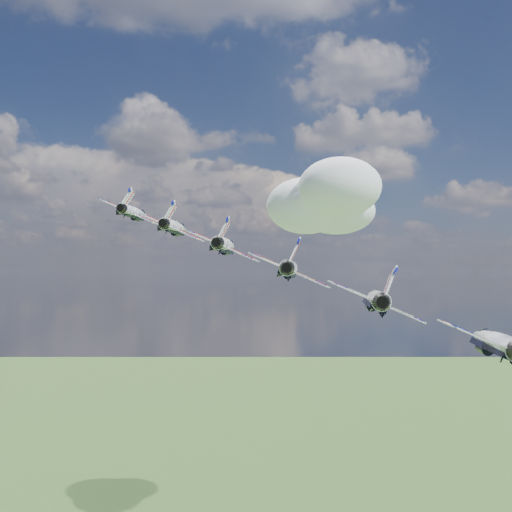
# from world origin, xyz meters

# --- Properties ---
(cloud_far) EXTENTS (60.83, 47.79, 23.90)m
(cloud_far) POSITION_xyz_m (8.50, 205.18, 185.20)
(cloud_far) COLOR white
(jet_0) EXTENTS (12.45, 16.11, 8.30)m
(jet_0) POSITION_xyz_m (-30.67, 19.02, 158.59)
(jet_0) COLOR white
(jet_1) EXTENTS (12.45, 16.11, 8.30)m
(jet_1) POSITION_xyz_m (-21.59, 9.44, 155.17)
(jet_1) COLOR white
(jet_2) EXTENTS (12.45, 16.11, 8.30)m
(jet_2) POSITION_xyz_m (-12.50, -0.14, 151.74)
(jet_2) COLOR silver
(jet_3) EXTENTS (12.45, 16.11, 8.30)m
(jet_3) POSITION_xyz_m (-3.42, -9.71, 148.31)
(jet_3) COLOR white
(jet_4) EXTENTS (12.45, 16.11, 8.30)m
(jet_4) POSITION_xyz_m (5.66, -19.29, 144.88)
(jet_4) COLOR white
(jet_5) EXTENTS (12.45, 16.11, 8.30)m
(jet_5) POSITION_xyz_m (14.75, -28.87, 141.46)
(jet_5) COLOR white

